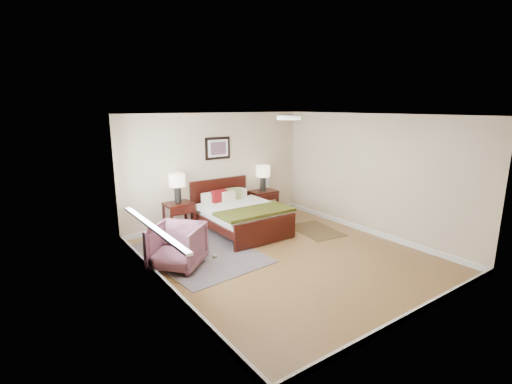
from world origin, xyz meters
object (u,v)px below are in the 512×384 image
lamp_left (177,183)px  nightstand_left (179,209)px  rug_persian (200,253)px  nightstand_right (263,200)px  lamp_right (263,173)px  bed (240,211)px  armchair (177,246)px

lamp_left → nightstand_left: bearing=-90.0°
rug_persian → lamp_left: bearing=77.6°
nightstand_right → lamp_right: (0.00, 0.01, 0.67)m
nightstand_left → rug_persian: (-0.17, -1.25, -0.53)m
bed → nightstand_right: size_ratio=2.95×
bed → lamp_right: bearing=31.8°
bed → armchair: bed is taller
nightstand_right → armchair: (-2.94, -1.58, -0.02)m
nightstand_right → rug_persian: size_ratio=0.26×
lamp_left → nightstand_right: bearing=-0.4°
lamp_right → rug_persian: size_ratio=0.25×
nightstand_right → lamp_left: lamp_left is taller
nightstand_right → bed: bearing=-148.8°
bed → rug_persian: size_ratio=0.77×
bed → nightstand_left: 1.28m
nightstand_left → lamp_left: 0.56m
nightstand_right → lamp_left: bearing=179.6°
bed → lamp_right: size_ratio=3.07×
lamp_right → armchair: lamp_right is taller
lamp_left → rug_persian: 1.68m
nightstand_right → lamp_right: size_ratio=1.04×
bed → lamp_left: (-1.09, 0.69, 0.63)m
nightstand_right → lamp_right: lamp_right is taller
lamp_left → rug_persian: bearing=-97.5°
bed → lamp_left: lamp_left is taller
lamp_left → armchair: size_ratio=0.75×
nightstand_left → lamp_right: 2.27m
armchair → rug_persian: bearing=78.8°
lamp_left → rug_persian: (-0.17, -1.27, -1.09)m
nightstand_left → nightstand_right: size_ratio=1.05×
bed → nightstand_right: bed is taller
rug_persian → lamp_right: bearing=23.2°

